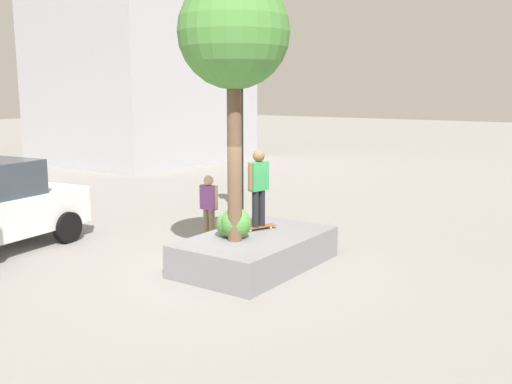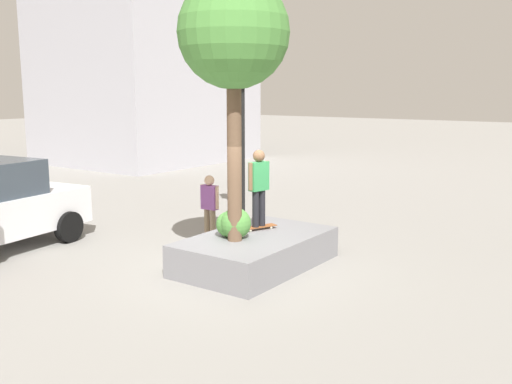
# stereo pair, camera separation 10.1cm
# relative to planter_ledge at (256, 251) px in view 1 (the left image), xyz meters

# --- Properties ---
(ground_plane) EXTENTS (120.00, 120.00, 0.00)m
(ground_plane) POSITION_rel_planter_ledge_xyz_m (-0.27, 0.30, -0.32)
(ground_plane) COLOR gray
(planter_ledge) EXTENTS (3.30, 2.02, 0.65)m
(planter_ledge) POSITION_rel_planter_ledge_xyz_m (0.00, 0.00, 0.00)
(planter_ledge) COLOR gray
(planter_ledge) RESTS_ON ground
(plaza_tree) EXTENTS (2.09, 2.09, 5.01)m
(plaza_tree) POSITION_rel_planter_ledge_xyz_m (-0.54, 0.13, 4.22)
(plaza_tree) COLOR brown
(plaza_tree) RESTS_ON planter_ledge
(boxwood_shrub) EXTENTS (0.61, 0.61, 0.61)m
(boxwood_shrub) POSITION_rel_planter_ledge_xyz_m (-0.40, 0.21, 0.63)
(boxwood_shrub) COLOR #4C8C3D
(boxwood_shrub) RESTS_ON planter_ledge
(hedge_clump) EXTENTS (0.52, 0.52, 0.52)m
(hedge_clump) POSITION_rel_planter_ledge_xyz_m (-0.38, 0.40, 0.58)
(hedge_clump) COLOR #4C8C3D
(hedge_clump) RESTS_ON planter_ledge
(skateboard) EXTENTS (0.82, 0.51, 0.07)m
(skateboard) POSITION_rel_planter_ledge_xyz_m (0.46, 0.25, 0.38)
(skateboard) COLOR brown
(skateboard) RESTS_ON planter_ledge
(skateboarder) EXTENTS (0.54, 0.27, 1.62)m
(skateboarder) POSITION_rel_planter_ledge_xyz_m (0.46, 0.25, 1.33)
(skateboarder) COLOR black
(skateboarder) RESTS_ON skateboard
(traffic_light_corner) EXTENTS (0.35, 0.30, 4.47)m
(traffic_light_corner) POSITION_rel_planter_ledge_xyz_m (3.57, 2.99, 2.73)
(traffic_light_corner) COLOR black
(traffic_light_corner) RESTS_ON ground
(bystander_watching) EXTENTS (0.24, 0.53, 1.56)m
(bystander_watching) POSITION_rel_planter_ledge_xyz_m (1.15, 2.18, 0.58)
(bystander_watching) COLOR #847056
(bystander_watching) RESTS_ON ground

